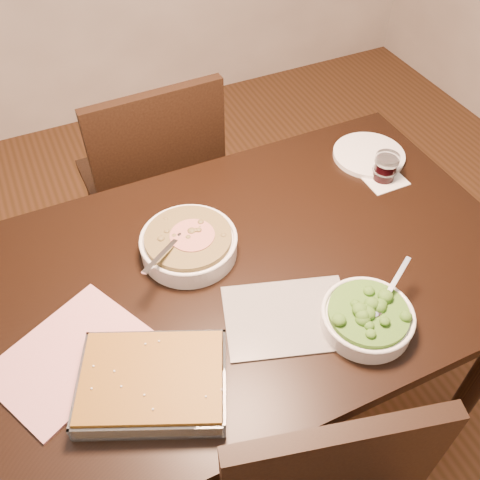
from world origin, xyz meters
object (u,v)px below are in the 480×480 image
Objects in this scene: table at (255,286)px; wine_tumbler at (386,167)px; chair_far at (154,179)px; dinner_plate at (369,155)px; broccoli_bowl at (367,317)px; stew_bowl at (189,243)px; baking_dish at (153,382)px.

wine_tumbler reaches higher than table.
wine_tumbler is at bearing 135.44° from chair_far.
wine_tumbler is 0.37× the size of dinner_plate.
broccoli_bowl is 2.82× the size of wine_tumbler.
dinner_plate is at bearing 79.27° from wine_tumbler.
stew_bowl is 0.68m from dinner_plate.
stew_bowl reaches higher than wine_tumbler.
stew_bowl is at bearing -176.98° from wine_tumbler.
chair_far reaches higher than baking_dish.
wine_tumbler is 0.09× the size of chair_far.
chair_far reaches higher than table.
stew_bowl is 1.14× the size of dinner_plate.
baking_dish is 4.58× the size of wine_tumbler.
dinner_plate is (0.37, 0.53, -0.02)m from broccoli_bowl.
stew_bowl is 0.63m from chair_far.
table is 16.90× the size of wine_tumbler.
wine_tumbler is 0.12m from dinner_plate.
table is 0.22m from stew_bowl.
broccoli_bowl is at bearing -61.42° from table.
broccoli_bowl is 0.65m from dinner_plate.
table is 5.44× the size of stew_bowl.
chair_far is at bearing 83.23° from stew_bowl.
broccoli_bowl is at bearing 17.46° from baking_dish.
table is 5.99× the size of broccoli_bowl.
chair_far is (-0.60, 0.43, -0.22)m from dinner_plate.
stew_bowl is at bearing 126.99° from broccoli_bowl.
chair_far is (-0.23, 0.96, -0.24)m from broccoli_bowl.
broccoli_bowl is 0.55m from wine_tumbler.
stew_bowl is at bearing 81.23° from baking_dish.
baking_dish is at bearing -151.53° from dinner_plate.
baking_dish is 1.67× the size of dinner_plate.
table is 0.59m from dinner_plate.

